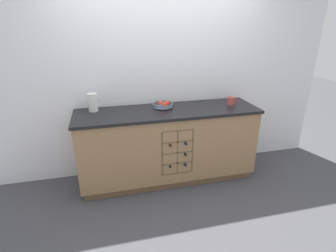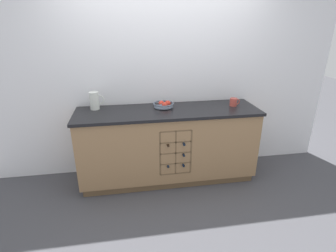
# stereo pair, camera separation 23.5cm
# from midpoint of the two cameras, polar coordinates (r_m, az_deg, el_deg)

# --- Properties ---
(ground_plane) EXTENTS (14.00, 14.00, 0.00)m
(ground_plane) POSITION_cam_midpoint_polar(r_m,az_deg,el_deg) (3.54, -1.93, -11.07)
(ground_plane) COLOR #424247
(back_wall) EXTENTS (4.56, 0.06, 2.55)m
(back_wall) POSITION_cam_midpoint_polar(r_m,az_deg,el_deg) (3.39, -3.52, 10.78)
(back_wall) COLOR white
(back_wall) RESTS_ON ground_plane
(kitchen_island) EXTENTS (2.20, 0.65, 0.94)m
(kitchen_island) POSITION_cam_midpoint_polar(r_m,az_deg,el_deg) (3.31, -2.02, -4.15)
(kitchen_island) COLOR brown
(kitchen_island) RESTS_ON ground_plane
(fruit_bowl) EXTENTS (0.25, 0.25, 0.08)m
(fruit_bowl) POSITION_cam_midpoint_polar(r_m,az_deg,el_deg) (3.21, -3.17, 4.66)
(fruit_bowl) COLOR #4C5666
(fruit_bowl) RESTS_ON kitchen_island
(white_pitcher) EXTENTS (0.17, 0.12, 0.21)m
(white_pitcher) POSITION_cam_midpoint_polar(r_m,az_deg,el_deg) (3.22, -18.04, 4.97)
(white_pitcher) COLOR silver
(white_pitcher) RESTS_ON kitchen_island
(ceramic_mug) EXTENTS (0.13, 0.09, 0.10)m
(ceramic_mug) POSITION_cam_midpoint_polar(r_m,az_deg,el_deg) (3.41, 11.68, 5.42)
(ceramic_mug) COLOR #B7473D
(ceramic_mug) RESTS_ON kitchen_island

